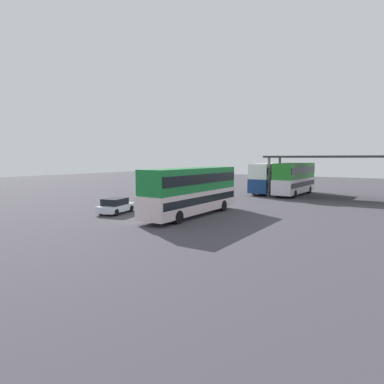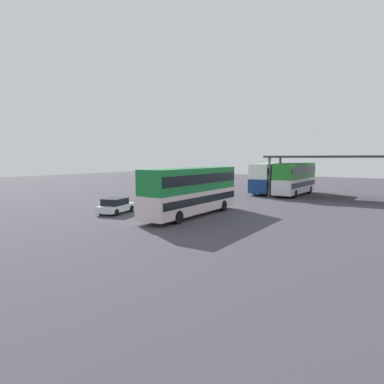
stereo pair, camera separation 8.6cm
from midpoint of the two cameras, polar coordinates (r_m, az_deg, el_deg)
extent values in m
plane|color=#403D46|center=(26.61, -5.69, -4.61)|extent=(140.00, 140.00, 0.00)
cube|color=silver|center=(27.74, -0.09, -1.59)|extent=(2.55, 11.43, 1.76)
cube|color=#187734|center=(27.56, -0.09, 2.19)|extent=(2.48, 11.20, 1.90)
cube|color=black|center=(27.71, -0.09, -1.15)|extent=(2.59, 10.98, 0.60)
cube|color=black|center=(27.56, -0.09, 2.39)|extent=(2.59, 10.98, 0.76)
cube|color=black|center=(32.55, 5.36, -0.04)|extent=(2.06, 0.12, 1.05)
cube|color=orange|center=(32.47, 5.37, 1.44)|extent=(1.69, 0.10, 0.36)
cylinder|color=black|center=(31.38, 1.78, -2.06)|extent=(0.29, 1.00, 1.00)
cylinder|color=black|center=(30.31, 5.30, -2.36)|extent=(0.29, 1.00, 1.00)
cylinder|color=black|center=(25.67, -6.47, -3.87)|extent=(0.29, 1.00, 1.00)
cylinder|color=black|center=(24.36, -2.50, -4.37)|extent=(0.29, 1.00, 1.00)
cube|color=silver|center=(29.75, -13.04, -2.66)|extent=(2.44, 4.03, 0.55)
cube|color=black|center=(29.52, -13.27, -1.62)|extent=(1.95, 2.35, 0.58)
cylinder|color=black|center=(31.16, -12.97, -2.64)|extent=(0.32, 0.63, 0.60)
cylinder|color=black|center=(30.32, -10.60, -2.82)|extent=(0.32, 0.63, 0.60)
cylinder|color=black|center=(29.30, -15.56, -3.24)|extent=(0.32, 0.63, 0.60)
cylinder|color=black|center=(28.41, -13.10, -3.46)|extent=(0.32, 0.63, 0.60)
cube|color=navy|center=(47.76, 13.23, 1.41)|extent=(3.28, 11.51, 1.79)
cube|color=white|center=(47.66, 13.28, 3.65)|extent=(3.19, 11.28, 1.94)
cube|color=black|center=(47.75, 13.24, 1.67)|extent=(3.29, 11.06, 0.61)
cube|color=black|center=(47.66, 13.28, 3.77)|extent=(3.29, 11.06, 0.78)
cube|color=black|center=(53.16, 14.95, 2.09)|extent=(2.09, 0.25, 1.08)
cube|color=orange|center=(53.11, 14.98, 3.02)|extent=(1.72, 0.21, 0.36)
cylinder|color=black|center=(51.51, 13.13, 0.89)|extent=(0.35, 1.02, 1.00)
cylinder|color=black|center=(50.93, 15.53, 0.77)|extent=(0.35, 1.02, 1.00)
cylinder|color=black|center=(44.82, 10.57, 0.22)|extent=(0.35, 1.02, 1.00)
cylinder|color=black|center=(44.15, 13.29, 0.08)|extent=(0.35, 1.02, 1.00)
cube|color=silver|center=(45.53, 17.23, 1.12)|extent=(2.59, 10.62, 1.85)
cube|color=#227F27|center=(45.42, 17.30, 3.54)|extent=(2.51, 10.41, 2.00)
cube|color=black|center=(45.51, 17.23, 1.40)|extent=(2.62, 10.20, 0.63)
cube|color=black|center=(45.41, 17.30, 3.67)|extent=(2.62, 10.20, 0.80)
cube|color=black|center=(50.51, 19.03, 1.82)|extent=(2.06, 0.13, 1.11)
cube|color=orange|center=(50.46, 19.06, 2.83)|extent=(1.69, 0.11, 0.36)
cylinder|color=black|center=(49.03, 17.14, 0.54)|extent=(0.30, 1.00, 1.00)
cylinder|color=black|center=(48.43, 19.60, 0.40)|extent=(0.30, 1.00, 1.00)
cylinder|color=black|center=(42.85, 14.48, -0.12)|extent=(0.30, 1.00, 1.00)
cylinder|color=black|center=(42.15, 17.26, -0.29)|extent=(0.30, 1.00, 1.00)
cube|color=#33353A|center=(43.39, 23.69, 5.61)|extent=(16.61, 6.84, 0.25)
cylinder|color=#9E9B93|center=(47.32, 14.80, 2.78)|extent=(0.36, 0.36, 4.88)
cylinder|color=#9E9B93|center=(42.74, 13.03, 2.51)|extent=(0.36, 0.36, 4.88)
camera|label=1|loc=(0.04, -90.09, -0.01)|focal=30.85mm
camera|label=2|loc=(0.04, 89.91, 0.01)|focal=30.85mm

